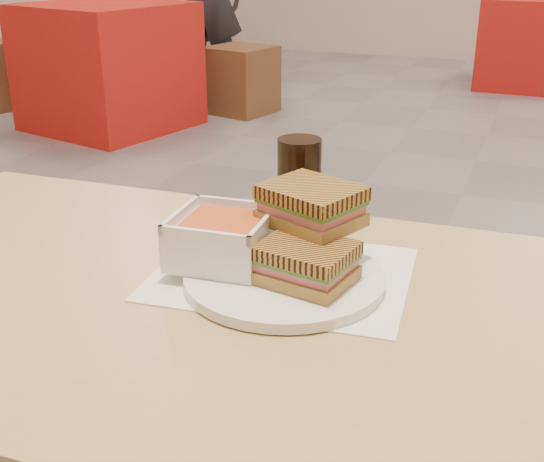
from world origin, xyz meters
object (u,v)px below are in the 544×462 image
(bg_chair_0r, at_px, (241,80))
(bg_chair_2l, at_px, (537,62))
(soup_bowl, at_px, (222,240))
(bg_table_0, at_px, (108,67))
(main_table, at_px, (206,366))
(cola_glass, at_px, (299,185))
(panini_lower, at_px, (306,263))
(bg_table_2, at_px, (533,43))
(plate, at_px, (284,278))

(bg_chair_0r, distance_m, bg_chair_2l, 2.59)
(soup_bowl, distance_m, bg_table_0, 3.97)
(bg_chair_0r, xyz_separation_m, bg_chair_2l, (1.98, 1.67, -0.01))
(main_table, relative_size, cola_glass, 8.22)
(bg_table_0, relative_size, bg_chair_2l, 2.38)
(panini_lower, distance_m, cola_glass, 0.23)
(soup_bowl, bearing_deg, main_table, -85.98)
(soup_bowl, distance_m, panini_lower, 0.13)
(bg_table_2, relative_size, bg_chair_2l, 1.85)
(main_table, xyz_separation_m, soup_bowl, (-0.01, 0.07, 0.16))
(main_table, distance_m, soup_bowl, 0.18)
(soup_bowl, bearing_deg, bg_chair_2l, 87.14)
(panini_lower, height_order, bg_chair_2l, panini_lower)
(cola_glass, height_order, bg_table_2, cola_glass)
(cola_glass, bearing_deg, bg_table_2, 88.20)
(plate, xyz_separation_m, cola_glass, (-0.05, 0.20, 0.07))
(bg_table_2, distance_m, bg_chair_0r, 2.64)
(plate, bearing_deg, bg_chair_2l, 88.12)
(main_table, xyz_separation_m, bg_chair_2l, (0.27, 5.63, -0.40))
(soup_bowl, xyz_separation_m, bg_chair_2l, (0.28, 5.56, -0.57))
(bg_table_0, bearing_deg, panini_lower, -52.22)
(soup_bowl, xyz_separation_m, bg_chair_0r, (-1.70, 3.89, -0.56))
(bg_table_0, bearing_deg, soup_bowl, -53.55)
(cola_glass, bearing_deg, bg_chair_0r, 115.28)
(plate, height_order, bg_chair_0r, plate)
(soup_bowl, distance_m, bg_table_2, 5.72)
(soup_bowl, relative_size, bg_table_2, 0.16)
(panini_lower, relative_size, bg_chair_2l, 0.29)
(panini_lower, relative_size, cola_glass, 0.89)
(panini_lower, bearing_deg, main_table, -156.99)
(bg_table_2, xyz_separation_m, bg_chair_2l, (0.06, -0.14, -0.14))
(plate, distance_m, cola_glass, 0.21)
(plate, height_order, panini_lower, panini_lower)
(soup_bowl, bearing_deg, plate, -4.78)
(bg_table_2, bearing_deg, bg_table_0, -135.51)
(soup_bowl, height_order, cola_glass, cola_glass)
(plate, xyz_separation_m, soup_bowl, (-0.10, 0.01, 0.04))
(bg_table_0, bearing_deg, cola_glass, -51.31)
(panini_lower, relative_size, bg_table_2, 0.15)
(plate, bearing_deg, bg_table_2, 88.76)
(main_table, relative_size, bg_table_2, 1.43)
(plate, bearing_deg, cola_glass, 104.07)
(plate, distance_m, bg_chair_0r, 4.32)
(cola_glass, relative_size, bg_table_0, 0.13)
(bg_table_2, bearing_deg, panini_lower, -90.89)
(main_table, relative_size, bg_table_0, 1.11)
(bg_chair_2l, bearing_deg, bg_table_0, -137.82)
(bg_table_2, height_order, bg_chair_0r, bg_table_2)
(panini_lower, height_order, bg_table_2, panini_lower)
(soup_bowl, bearing_deg, bg_chair_0r, 113.62)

